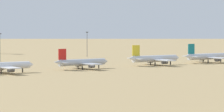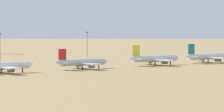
{
  "view_description": "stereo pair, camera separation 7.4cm",
  "coord_description": "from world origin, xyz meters",
  "px_view_note": "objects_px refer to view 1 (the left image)",
  "views": [
    {
      "loc": [
        -168.32,
        -258.07,
        22.2
      ],
      "look_at": [
        18.04,
        8.19,
        6.0
      ],
      "focal_mm": 100.13,
      "sensor_mm": 36.0,
      "label": 1
    },
    {
      "loc": [
        -168.26,
        -258.11,
        22.2
      ],
      "look_at": [
        18.04,
        8.19,
        6.0
      ],
      "focal_mm": 100.13,
      "sensor_mm": 36.0,
      "label": 2
    }
  ],
  "objects_px": {
    "light_pole_mid": "(0,46)",
    "light_pole_west": "(87,43)",
    "parked_jet_yellow_1": "(1,66)",
    "parked_jet_yellow_3": "(154,59)",
    "parked_jet_teal_4": "(207,56)",
    "parked_jet_red_2": "(82,62)"
  },
  "relations": [
    {
      "from": "light_pole_west",
      "to": "parked_jet_yellow_1",
      "type": "bearing_deg",
      "value": -137.64
    },
    {
      "from": "parked_jet_red_2",
      "to": "parked_jet_yellow_3",
      "type": "relative_size",
      "value": 0.92
    },
    {
      "from": "parked_jet_red_2",
      "to": "light_pole_west",
      "type": "distance_m",
      "value": 120.91
    },
    {
      "from": "light_pole_mid",
      "to": "light_pole_west",
      "type": "bearing_deg",
      "value": 15.79
    },
    {
      "from": "parked_jet_yellow_1",
      "to": "parked_jet_yellow_3",
      "type": "distance_m",
      "value": 93.64
    },
    {
      "from": "parked_jet_yellow_1",
      "to": "light_pole_west",
      "type": "height_order",
      "value": "light_pole_west"
    },
    {
      "from": "parked_jet_yellow_3",
      "to": "parked_jet_teal_4",
      "type": "bearing_deg",
      "value": 3.68
    },
    {
      "from": "parked_jet_yellow_3",
      "to": "light_pole_mid",
      "type": "height_order",
      "value": "light_pole_mid"
    },
    {
      "from": "parked_jet_yellow_1",
      "to": "light_pole_mid",
      "type": "relative_size",
      "value": 1.88
    },
    {
      "from": "parked_jet_teal_4",
      "to": "light_pole_mid",
      "type": "relative_size",
      "value": 1.99
    },
    {
      "from": "parked_jet_red_2",
      "to": "light_pole_mid",
      "type": "height_order",
      "value": "light_pole_mid"
    },
    {
      "from": "parked_jet_teal_4",
      "to": "light_pole_west",
      "type": "distance_m",
      "value": 99.83
    },
    {
      "from": "parked_jet_red_2",
      "to": "light_pole_mid",
      "type": "xyz_separation_m",
      "value": [
        -8.08,
        78.71,
        6.4
      ]
    },
    {
      "from": "parked_jet_yellow_1",
      "to": "light_pole_mid",
      "type": "xyz_separation_m",
      "value": [
        36.94,
        81.24,
        6.33
      ]
    },
    {
      "from": "parked_jet_yellow_3",
      "to": "light_pole_west",
      "type": "xyz_separation_m",
      "value": [
        19.02,
        97.87,
        6.23
      ]
    },
    {
      "from": "parked_jet_yellow_1",
      "to": "parked_jet_yellow_3",
      "type": "height_order",
      "value": "parked_jet_yellow_3"
    },
    {
      "from": "parked_jet_teal_4",
      "to": "light_pole_mid",
      "type": "bearing_deg",
      "value": 142.81
    },
    {
      "from": "parked_jet_yellow_3",
      "to": "light_pole_west",
      "type": "relative_size",
      "value": 1.97
    },
    {
      "from": "parked_jet_yellow_1",
      "to": "parked_jet_red_2",
      "type": "relative_size",
      "value": 1.02
    },
    {
      "from": "parked_jet_yellow_1",
      "to": "light_pole_west",
      "type": "distance_m",
      "value": 152.43
    },
    {
      "from": "parked_jet_red_2",
      "to": "parked_jet_teal_4",
      "type": "bearing_deg",
      "value": 1.65
    },
    {
      "from": "parked_jet_yellow_1",
      "to": "light_pole_mid",
      "type": "height_order",
      "value": "light_pole_mid"
    }
  ]
}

